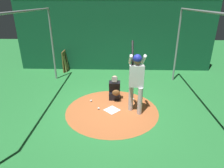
{
  "coord_description": "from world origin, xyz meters",
  "views": [
    {
      "loc": [
        5.66,
        0.19,
        3.35
      ],
      "look_at": [
        0.0,
        0.0,
        0.95
      ],
      "focal_mm": 31.55,
      "sensor_mm": 36.0,
      "label": 1
    }
  ],
  "objects": [
    {
      "name": "dirt_circle",
      "position": [
        0.0,
        0.0,
        0.0
      ],
      "size": [
        3.05,
        3.05,
        0.01
      ],
      "primitive_type": "cylinder",
      "color": "#B76033",
      "rests_on": "ground"
    },
    {
      "name": "home_plate",
      "position": [
        0.0,
        0.0,
        0.01
      ],
      "size": [
        0.59,
        0.59,
        0.01
      ],
      "primitive_type": "cube",
      "rotation": [
        0.0,
        0.0,
        0.79
      ],
      "color": "white",
      "rests_on": "dirt_circle"
    },
    {
      "name": "back_wall",
      "position": [
        -4.29,
        0.0,
        1.87
      ],
      "size": [
        0.22,
        9.79,
        3.71
      ],
      "color": "#145133",
      "rests_on": "ground"
    },
    {
      "name": "baseball_0",
      "position": [
        -0.75,
        0.76,
        0.04
      ],
      "size": [
        0.07,
        0.07,
        0.07
      ],
      "primitive_type": "sphere",
      "color": "white",
      "rests_on": "dirt_circle"
    },
    {
      "name": "bat_rack",
      "position": [
        -4.04,
        -2.53,
        0.49
      ],
      "size": [
        0.94,
        0.21,
        1.05
      ],
      "color": "olive",
      "rests_on": "ground"
    },
    {
      "name": "cage_frame",
      "position": [
        0.0,
        0.0,
        2.16
      ],
      "size": [
        5.72,
        5.48,
        3.09
      ],
      "color": "gray",
      "rests_on": "ground"
    },
    {
      "name": "baseball_2",
      "position": [
        -0.58,
        -0.77,
        0.04
      ],
      "size": [
        0.07,
        0.07,
        0.07
      ],
      "primitive_type": "sphere",
      "color": "white",
      "rests_on": "dirt_circle"
    },
    {
      "name": "catcher",
      "position": [
        -0.83,
        0.07,
        0.36
      ],
      "size": [
        0.58,
        0.4,
        0.92
      ],
      "color": "black",
      "rests_on": "ground"
    },
    {
      "name": "batter",
      "position": [
        0.04,
        0.75,
        1.19
      ],
      "size": [
        0.68,
        0.49,
        2.24
      ],
      "color": "#B3B3B7",
      "rests_on": "ground"
    },
    {
      "name": "ground_plane",
      "position": [
        0.0,
        0.0,
        0.0
      ],
      "size": [
        25.79,
        25.79,
        0.0
      ],
      "primitive_type": "plane",
      "color": "#287A38"
    },
    {
      "name": "baseball_1",
      "position": [
        -0.04,
        -0.45,
        0.04
      ],
      "size": [
        0.07,
        0.07,
        0.07
      ],
      "primitive_type": "sphere",
      "color": "white",
      "rests_on": "dirt_circle"
    }
  ]
}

